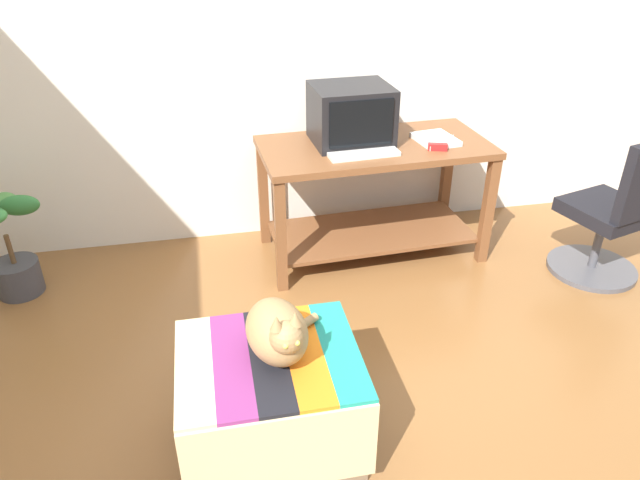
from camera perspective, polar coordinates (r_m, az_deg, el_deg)
ground_plane at (r=2.55m, az=5.48°, el=-20.34°), size 14.00×14.00×0.00m
back_wall at (r=3.69m, az=-3.01°, el=19.63°), size 8.00×0.10×2.60m
desk at (r=3.60m, az=5.20°, el=5.82°), size 1.38×0.72×0.72m
tv_monitor at (r=3.48m, az=3.03°, el=11.99°), size 0.46×0.42×0.33m
keyboard at (r=3.34m, az=4.18°, el=8.41°), size 0.41×0.18×0.02m
book at (r=3.60m, az=11.13°, el=9.57°), size 0.25×0.28×0.03m
ottoman_with_blanket at (r=2.43m, az=-4.78°, el=-15.33°), size 0.70×0.61×0.45m
cat at (r=2.21m, az=-4.09°, el=-8.87°), size 0.33×0.37×0.27m
potted_plant at (r=3.69m, az=-27.95°, el=-0.77°), size 0.42×0.42×0.60m
office_chair at (r=3.77m, az=26.63°, el=1.92°), size 0.52×0.52×0.89m
stapler at (r=3.46m, az=11.34°, el=8.85°), size 0.12×0.07×0.04m
pen at (r=3.67m, az=12.08°, el=9.68°), size 0.13×0.07×0.01m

